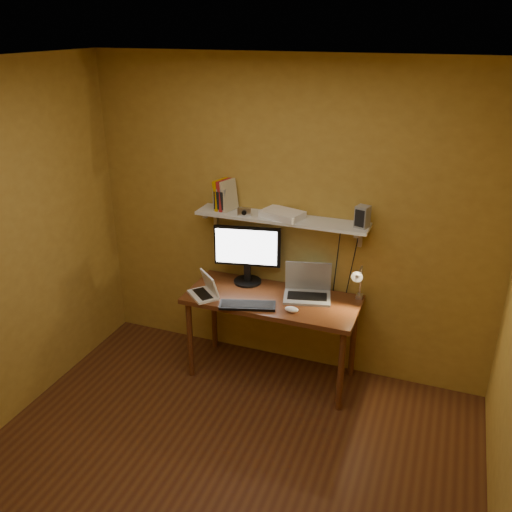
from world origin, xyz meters
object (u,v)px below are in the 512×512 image
at_px(netbook, 206,289).
at_px(router, 282,214).
at_px(keyboard, 247,305).
at_px(shelf_camera, 244,212).
at_px(desk, 272,307).
at_px(wall_shelf, 281,219).
at_px(speaker_left, 221,199).
at_px(laptop, 308,288).
at_px(mouse, 292,309).
at_px(monitor, 247,252).
at_px(desk_lamp, 359,280).
at_px(speaker_right, 362,217).

bearing_deg(netbook, router, 74.13).
height_order(keyboard, shelf_camera, shelf_camera).
xyz_separation_m(desk, netbook, (-0.52, -0.15, 0.14)).
bearing_deg(router, desk, -93.65).
distance_m(desk, keyboard, 0.27).
bearing_deg(wall_shelf, speaker_left, -179.06).
distance_m(laptop, mouse, 0.31).
distance_m(netbook, speaker_left, 0.75).
height_order(monitor, netbook, monitor).
distance_m(wall_shelf, router, 0.04).
bearing_deg(netbook, laptop, 61.45).
distance_m(monitor, router, 0.48).
distance_m(desk_lamp, speaker_right, 0.50).
xyz_separation_m(shelf_camera, router, (0.30, 0.07, -0.01)).
bearing_deg(laptop, wall_shelf, 152.81).
relative_size(desk, desk_lamp, 3.73).
relative_size(laptop, mouse, 3.87).
height_order(desk, desk_lamp, desk_lamp).
bearing_deg(netbook, desk, 57.80).
height_order(laptop, netbook, laptop).
bearing_deg(router, speaker_right, -0.31).
height_order(keyboard, desk_lamp, desk_lamp).
height_order(desk, netbook, netbook).
bearing_deg(monitor, keyboard, -79.81).
bearing_deg(speaker_left, keyboard, -45.95).
xyz_separation_m(speaker_right, router, (-0.63, 0.00, -0.06)).
bearing_deg(shelf_camera, router, 13.49).
bearing_deg(desk_lamp, speaker_right, 108.62).
xyz_separation_m(wall_shelf, netbook, (-0.52, -0.35, -0.56)).
height_order(keyboard, router, router).
relative_size(keyboard, router, 1.38).
bearing_deg(wall_shelf, speaker_right, -0.77).
distance_m(wall_shelf, speaker_right, 0.65).
distance_m(laptop, desk_lamp, 0.43).
relative_size(speaker_left, shelf_camera, 1.70).
height_order(keyboard, speaker_right, speaker_right).
bearing_deg(mouse, desk, 146.62).
bearing_deg(desk, keyboard, -121.66).
xyz_separation_m(netbook, shelf_camera, (0.23, 0.27, 0.60)).
bearing_deg(keyboard, desk, 41.48).
distance_m(wall_shelf, laptop, 0.60).
height_order(laptop, desk_lamp, desk_lamp).
distance_m(keyboard, desk_lamp, 0.88).
bearing_deg(netbook, shelf_camera, 90.77).
bearing_deg(desk, wall_shelf, 90.00).
bearing_deg(mouse, speaker_right, 44.24).
distance_m(mouse, speaker_left, 1.07).
xyz_separation_m(desk, speaker_right, (0.64, 0.19, 0.79)).
xyz_separation_m(keyboard, router, (0.14, 0.40, 0.64)).
bearing_deg(speaker_left, mouse, -25.47).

